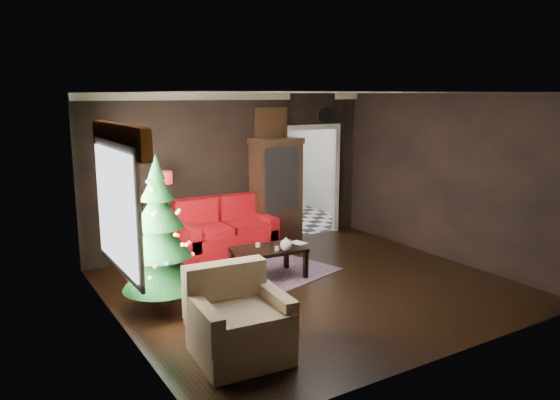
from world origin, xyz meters
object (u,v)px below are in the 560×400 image
christmas_tree (159,233)px  teapot (286,244)px  coffee_table (269,263)px  curio_cabinet (276,194)px  armchair (240,317)px  floor_lamp (167,217)px  kitchen_table (268,207)px  wall_clock (324,115)px  loveseat (226,228)px

christmas_tree → teapot: bearing=2.0°
coffee_table → teapot: size_ratio=5.38×
christmas_tree → curio_cabinet: bearing=33.9°
coffee_table → armchair: bearing=-127.3°
christmas_tree → floor_lamp: bearing=67.5°
curio_cabinet → floor_lamp: 2.24m
kitchen_table → teapot: bearing=-115.9°
curio_cabinet → wall_clock: 1.88m
teapot → kitchen_table: size_ratio=0.26×
loveseat → teapot: loveseat is taller
curio_cabinet → christmas_tree: (-2.92, -1.96, 0.10)m
floor_lamp → armchair: bearing=-96.9°
armchair → kitchen_table: 6.02m
floor_lamp → christmas_tree: bearing=-112.5°
loveseat → coffee_table: 1.44m
loveseat → floor_lamp: 1.12m
floor_lamp → wall_clock: size_ratio=4.69×
curio_cabinet → wall_clock: (1.20, 0.18, 1.43)m
curio_cabinet → floor_lamp: (-2.22, -0.27, -0.12)m
floor_lamp → coffee_table: size_ratio=1.41×
loveseat → floor_lamp: size_ratio=1.13×
curio_cabinet → kitchen_table: (0.65, 1.43, -0.57)m
christmas_tree → teapot: (1.95, 0.07, -0.46)m
loveseat → curio_cabinet: bearing=10.8°
teapot → wall_clock: size_ratio=0.62×
christmas_tree → coffee_table: (1.80, 0.32, -0.80)m
christmas_tree → armchair: (0.29, -1.66, -0.59)m
curio_cabinet → armchair: 4.50m
floor_lamp → christmas_tree: christmas_tree is taller
loveseat → wall_clock: (2.35, 0.40, 1.88)m
christmas_tree → teapot: 2.01m
christmas_tree → loveseat: bearing=44.5°
wall_clock → coffee_table: bearing=-141.9°
teapot → wall_clock: bearing=43.7°
curio_cabinet → coffee_table: (-1.11, -1.64, -0.70)m
wall_clock → floor_lamp: bearing=-172.4°
armchair → wall_clock: (3.83, 3.80, 1.92)m
curio_cabinet → armchair: curio_cabinet is taller
floor_lamp → teapot: size_ratio=7.57×
coffee_table → wall_clock: (2.31, 1.82, 2.13)m
teapot → kitchen_table: 3.70m
floor_lamp → kitchen_table: bearing=30.7°
coffee_table → teapot: bearing=-59.3°
loveseat → wall_clock: 3.04m
loveseat → floor_lamp: floor_lamp is taller
kitchen_table → coffee_table: bearing=-119.9°
armchair → coffee_table: 2.50m
christmas_tree → kitchen_table: christmas_tree is taller
loveseat → armchair: loveseat is taller
loveseat → curio_cabinet: curio_cabinet is taller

